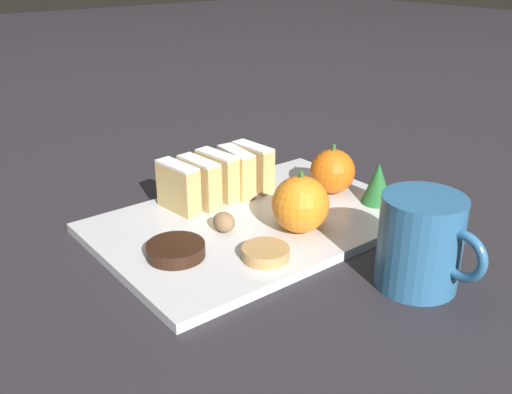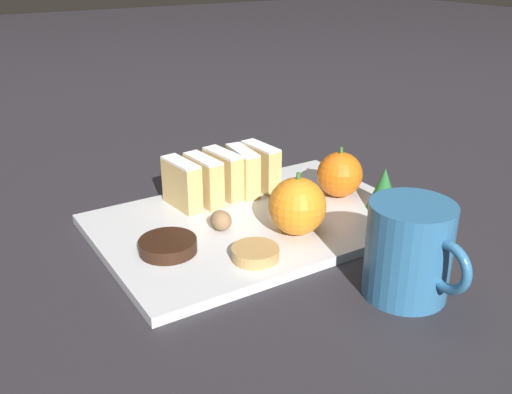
{
  "view_description": "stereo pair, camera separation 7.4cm",
  "coord_description": "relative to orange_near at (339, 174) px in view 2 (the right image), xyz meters",
  "views": [
    {
      "loc": [
        0.54,
        -0.42,
        0.34
      ],
      "look_at": [
        0.0,
        0.0,
        0.04
      ],
      "focal_mm": 40.0,
      "sensor_mm": 36.0,
      "label": 1
    },
    {
      "loc": [
        0.58,
        -0.36,
        0.34
      ],
      "look_at": [
        0.0,
        0.0,
        0.04
      ],
      "focal_mm": 40.0,
      "sensor_mm": 36.0,
      "label": 2
    }
  ],
  "objects": [
    {
      "name": "stollen_slice_third",
      "position": [
        -0.09,
        -0.14,
        0.0
      ],
      "size": [
        0.07,
        0.03,
        0.07
      ],
      "color": "tan",
      "rests_on": "serving_platter"
    },
    {
      "name": "orange_far",
      "position": [
        0.06,
        -0.12,
        0.0
      ],
      "size": [
        0.07,
        0.07,
        0.08
      ],
      "color": "orange",
      "rests_on": "serving_platter"
    },
    {
      "name": "chocolate_cookie",
      "position": [
        0.02,
        -0.28,
        -0.02
      ],
      "size": [
        0.07,
        0.07,
        0.02
      ],
      "color": "black",
      "rests_on": "serving_platter"
    },
    {
      "name": "walnut",
      "position": [
        0.01,
        -0.2,
        -0.02
      ],
      "size": [
        0.03,
        0.03,
        0.03
      ],
      "color": "#8E6B47",
      "rests_on": "serving_platter"
    },
    {
      "name": "coffee_mug",
      "position": [
        0.22,
        -0.09,
        0.01
      ],
      "size": [
        0.12,
        0.09,
        0.1
      ],
      "color": "#2D6693",
      "rests_on": "ground_plane"
    },
    {
      "name": "serving_platter",
      "position": [
        0.0,
        -0.14,
        -0.04
      ],
      "size": [
        0.28,
        0.41,
        0.01
      ],
      "color": "silver",
      "rests_on": "ground_plane"
    },
    {
      "name": "evergreen_sprig",
      "position": [
        0.07,
        0.02,
        -0.0
      ],
      "size": [
        0.04,
        0.04,
        0.06
      ],
      "color": "#23662D",
      "rests_on": "serving_platter"
    },
    {
      "name": "orange_near",
      "position": [
        0.0,
        0.0,
        0.0
      ],
      "size": [
        0.06,
        0.06,
        0.07
      ],
      "color": "orange",
      "rests_on": "serving_platter"
    },
    {
      "name": "stollen_slice_fifth",
      "position": [
        -0.08,
        -0.08,
        0.0
      ],
      "size": [
        0.07,
        0.03,
        0.07
      ],
      "color": "tan",
      "rests_on": "serving_platter"
    },
    {
      "name": "stollen_slice_front",
      "position": [
        -0.08,
        -0.21,
        0.0
      ],
      "size": [
        0.07,
        0.03,
        0.07
      ],
      "color": "tan",
      "rests_on": "serving_platter"
    },
    {
      "name": "gingerbread_cookie",
      "position": [
        0.09,
        -0.2,
        -0.03
      ],
      "size": [
        0.06,
        0.06,
        0.01
      ],
      "color": "tan",
      "rests_on": "serving_platter"
    },
    {
      "name": "stollen_slice_fourth",
      "position": [
        -0.08,
        -0.11,
        0.0
      ],
      "size": [
        0.07,
        0.03,
        0.07
      ],
      "color": "tan",
      "rests_on": "serving_platter"
    },
    {
      "name": "ground_plane",
      "position": [
        0.0,
        -0.14,
        -0.04
      ],
      "size": [
        6.0,
        6.0,
        0.0
      ],
      "primitive_type": "plane",
      "color": "#28262B"
    },
    {
      "name": "stollen_slice_second",
      "position": [
        -0.08,
        -0.18,
        0.0
      ],
      "size": [
        0.07,
        0.03,
        0.07
      ],
      "color": "tan",
      "rests_on": "serving_platter"
    }
  ]
}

